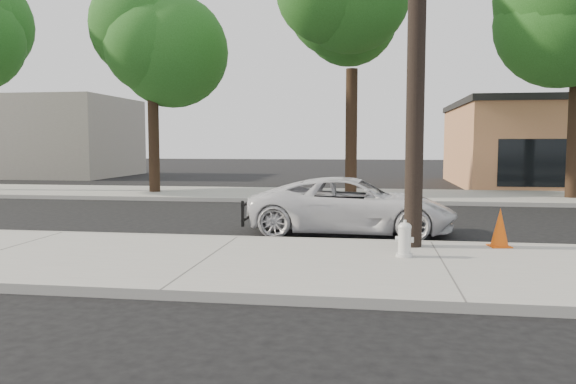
% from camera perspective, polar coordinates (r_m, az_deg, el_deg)
% --- Properties ---
extents(ground, '(120.00, 120.00, 0.00)m').
position_cam_1_polar(ground, '(14.05, -3.09, -3.72)').
color(ground, black).
rests_on(ground, ground).
extents(near_sidewalk, '(90.00, 4.40, 0.15)m').
position_cam_1_polar(near_sidewalk, '(9.93, -8.17, -6.99)').
color(near_sidewalk, gray).
rests_on(near_sidewalk, ground).
extents(far_sidewalk, '(90.00, 5.00, 0.15)m').
position_cam_1_polar(far_sidewalk, '(22.37, 1.33, -0.27)').
color(far_sidewalk, gray).
rests_on(far_sidewalk, ground).
extents(curb_near, '(90.00, 0.12, 0.16)m').
position_cam_1_polar(curb_near, '(12.02, -5.13, -4.86)').
color(curb_near, '#9E9B93').
rests_on(curb_near, ground).
extents(building_far, '(14.00, 8.00, 5.00)m').
position_cam_1_polar(building_far, '(40.62, -25.67, 5.03)').
color(building_far, gray).
rests_on(building_far, ground).
extents(utility_pole, '(1.40, 0.34, 9.00)m').
position_cam_1_polar(utility_pole, '(11.22, 12.99, 18.10)').
color(utility_pole, black).
rests_on(utility_pole, near_sidewalk).
extents(tree_b, '(4.34, 4.20, 8.45)m').
position_cam_1_polar(tree_b, '(23.66, -13.37, 14.65)').
color(tree_b, black).
rests_on(tree_b, far_sidewalk).
extents(tree_c, '(4.96, 4.80, 9.55)m').
position_cam_1_polar(tree_c, '(21.78, 7.14, 17.64)').
color(tree_c, black).
rests_on(tree_c, far_sidewalk).
extents(police_cruiser, '(4.82, 2.31, 1.33)m').
position_cam_1_polar(police_cruiser, '(13.27, 6.52, -1.38)').
color(police_cruiser, silver).
rests_on(police_cruiser, ground).
extents(fire_hydrant, '(0.33, 0.29, 0.61)m').
position_cam_1_polar(fire_hydrant, '(10.02, 11.75, -4.80)').
color(fire_hydrant, silver).
rests_on(fire_hydrant, near_sidewalk).
extents(traffic_cone, '(0.44, 0.44, 0.75)m').
position_cam_1_polar(traffic_cone, '(11.47, 20.72, -3.44)').
color(traffic_cone, '#DD510B').
rests_on(traffic_cone, near_sidewalk).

